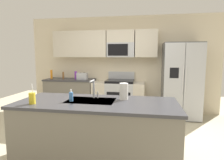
{
  "coord_description": "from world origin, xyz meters",
  "views": [
    {
      "loc": [
        0.65,
        -3.14,
        1.53
      ],
      "look_at": [
        -0.0,
        0.6,
        1.05
      ],
      "focal_mm": 30.51,
      "sensor_mm": 36.0,
      "label": 1
    }
  ],
  "objects": [
    {
      "name": "refrigerator",
      "position": [
        1.53,
        1.73,
        0.93
      ],
      "size": [
        0.9,
        0.76,
        1.85
      ],
      "color": "#4C4F54",
      "rests_on": "ground"
    },
    {
      "name": "sink_faucet",
      "position": [
        -0.1,
        -0.43,
        1.07
      ],
      "size": [
        0.08,
        0.21,
        0.28
      ],
      "color": "#B7BABF",
      "rests_on": "island_counter"
    },
    {
      "name": "pepper_mill",
      "position": [
        -1.59,
        1.8,
        1.0
      ],
      "size": [
        0.05,
        0.05,
        0.19
      ],
      "primitive_type": "cylinder",
      "color": "brown",
      "rests_on": "back_counter"
    },
    {
      "name": "ground_plane",
      "position": [
        0.0,
        0.0,
        0.0
      ],
      "size": [
        9.0,
        9.0,
        0.0
      ],
      "primitive_type": "plane",
      "color": "beige",
      "rests_on": "ground"
    },
    {
      "name": "back_counter",
      "position": [
        -1.39,
        1.8,
        0.45
      ],
      "size": [
        1.35,
        0.63,
        0.9
      ],
      "color": "slate",
      "rests_on": "ground"
    },
    {
      "name": "island_counter",
      "position": [
        -0.01,
        -0.62,
        0.45
      ],
      "size": [
        2.23,
        0.95,
        0.9
      ],
      "color": "slate",
      "rests_on": "ground"
    },
    {
      "name": "toaster",
      "position": [
        -1.02,
        1.75,
        0.99
      ],
      "size": [
        0.28,
        0.16,
        0.18
      ],
      "color": "#B7BABF",
      "rests_on": "back_counter"
    },
    {
      "name": "bottle_purple",
      "position": [
        -1.21,
        1.77,
        1.01
      ],
      "size": [
        0.07,
        0.07,
        0.22
      ],
      "primitive_type": "cylinder",
      "color": "purple",
      "rests_on": "back_counter"
    },
    {
      "name": "kitchen_wall_unit",
      "position": [
        -0.14,
        2.08,
        1.47
      ],
      "size": [
        5.2,
        0.43,
        2.6
      ],
      "color": "beige",
      "rests_on": "ground"
    },
    {
      "name": "drink_cup_yellow",
      "position": [
        -0.81,
        -0.9,
        0.98
      ],
      "size": [
        0.08,
        0.08,
        0.27
      ],
      "color": "yellow",
      "rests_on": "island_counter"
    },
    {
      "name": "range_oven",
      "position": [
        -0.03,
        1.8,
        0.44
      ],
      "size": [
        1.36,
        0.61,
        1.1
      ],
      "color": "#B7BABF",
      "rests_on": "ground"
    },
    {
      "name": "bottle_orange",
      "position": [
        -1.92,
        1.77,
        1.02
      ],
      "size": [
        0.06,
        0.06,
        0.25
      ],
      "primitive_type": "cylinder",
      "color": "orange",
      "rests_on": "back_counter"
    },
    {
      "name": "soap_dispenser",
      "position": [
        -0.36,
        -0.67,
        0.97
      ],
      "size": [
        0.06,
        0.06,
        0.17
      ],
      "color": "#4C8CD8",
      "rests_on": "island_counter"
    },
    {
      "name": "paper_towel_roll",
      "position": [
        0.35,
        -0.43,
        1.02
      ],
      "size": [
        0.12,
        0.12,
        0.24
      ],
      "primitive_type": "cylinder",
      "color": "white",
      "rests_on": "island_counter"
    }
  ]
}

